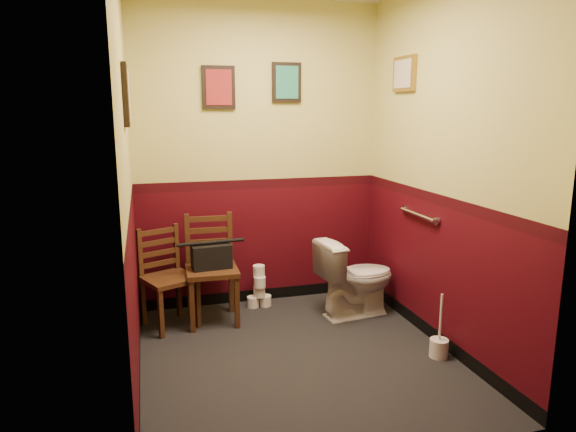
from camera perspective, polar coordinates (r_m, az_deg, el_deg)
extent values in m
cube|color=black|center=(3.87, 1.04, -15.42)|extent=(2.20, 2.40, 0.00)
cube|color=#3C060F|center=(4.62, -3.22, 6.56)|extent=(2.20, 0.00, 2.70)
cube|color=#3C060F|center=(2.36, 9.63, 1.46)|extent=(2.20, 0.00, 2.70)
cube|color=#3C060F|center=(3.32, -17.41, 4.03)|extent=(0.00, 2.40, 2.70)
cube|color=#3C060F|center=(3.93, 16.74, 5.18)|extent=(0.00, 2.40, 2.70)
cylinder|color=silver|center=(4.18, 14.19, 0.13)|extent=(0.03, 0.50, 0.03)
cylinder|color=silver|center=(3.98, 16.22, -0.55)|extent=(0.02, 0.06, 0.06)
cylinder|color=silver|center=(4.40, 12.81, 0.78)|extent=(0.02, 0.06, 0.06)
cube|color=black|center=(4.52, -7.72, 13.98)|extent=(0.28, 0.03, 0.36)
cube|color=maroon|center=(4.51, -7.69, 13.99)|extent=(0.22, 0.01, 0.30)
cube|color=black|center=(4.65, -0.16, 14.63)|extent=(0.26, 0.03, 0.34)
cube|color=#288067|center=(4.64, -0.10, 14.64)|extent=(0.20, 0.01, 0.28)
cube|color=black|center=(3.39, -17.58, 12.65)|extent=(0.03, 0.30, 0.38)
cube|color=#C1B497|center=(3.39, -17.29, 12.67)|extent=(0.01, 0.24, 0.31)
cube|color=olive|center=(4.42, 12.80, 15.15)|extent=(0.03, 0.34, 0.28)
cube|color=#C1B497|center=(4.42, 12.60, 15.17)|extent=(0.01, 0.28, 0.22)
imported|color=white|center=(4.51, 7.57, -6.83)|extent=(0.73, 0.47, 0.67)
cylinder|color=silver|center=(4.00, 16.41, -13.90)|extent=(0.13, 0.13, 0.13)
cylinder|color=silver|center=(3.91, 16.60, -10.93)|extent=(0.02, 0.02, 0.38)
cube|color=#522E18|center=(4.33, -13.07, -6.81)|extent=(0.51, 0.51, 0.04)
cube|color=#522E18|center=(4.19, -13.95, -10.46)|extent=(0.05, 0.05, 0.41)
cube|color=#522E18|center=(4.47, -15.81, -9.13)|extent=(0.05, 0.05, 0.41)
cube|color=#522E18|center=(4.33, -9.99, -9.55)|extent=(0.05, 0.05, 0.41)
cube|color=#522E18|center=(4.60, -12.04, -8.34)|extent=(0.05, 0.05, 0.41)
cube|color=#522E18|center=(4.35, -16.14, -4.05)|extent=(0.05, 0.04, 0.41)
cube|color=#522E18|center=(4.49, -12.29, -3.39)|extent=(0.05, 0.04, 0.41)
cube|color=#522E18|center=(4.45, -14.11, -5.13)|extent=(0.29, 0.15, 0.04)
cube|color=#522E18|center=(4.42, -14.17, -4.00)|extent=(0.29, 0.15, 0.04)
cube|color=#522E18|center=(4.40, -14.23, -2.85)|extent=(0.29, 0.15, 0.04)
cube|color=#522E18|center=(4.38, -14.29, -1.70)|extent=(0.29, 0.15, 0.04)
cube|color=#522E18|center=(4.34, -8.46, -6.00)|extent=(0.44, 0.44, 0.04)
cube|color=#522E18|center=(4.24, -10.60, -9.78)|extent=(0.04, 0.04, 0.45)
cube|color=#522E18|center=(4.57, -10.87, -8.14)|extent=(0.04, 0.04, 0.45)
cube|color=#522E18|center=(4.27, -5.68, -9.47)|extent=(0.04, 0.04, 0.45)
cube|color=#522E18|center=(4.60, -6.33, -7.87)|extent=(0.04, 0.04, 0.45)
cube|color=#522E18|center=(4.45, -11.10, -2.64)|extent=(0.04, 0.04, 0.45)
cube|color=#522E18|center=(4.48, -6.47, -2.39)|extent=(0.04, 0.04, 0.45)
cube|color=#522E18|center=(4.49, -8.73, -4.07)|extent=(0.34, 0.04, 0.05)
cube|color=#522E18|center=(4.46, -8.77, -2.83)|extent=(0.34, 0.04, 0.05)
cube|color=#522E18|center=(4.44, -8.81, -1.58)|extent=(0.34, 0.04, 0.05)
cube|color=#522E18|center=(4.42, -8.85, -0.31)|extent=(0.34, 0.04, 0.05)
cube|color=black|center=(4.31, -8.51, -4.47)|extent=(0.33, 0.19, 0.20)
cylinder|color=black|center=(4.28, -8.56, -2.92)|extent=(0.28, 0.05, 0.03)
cylinder|color=silver|center=(4.75, -3.92, -9.50)|extent=(0.11, 0.11, 0.10)
cylinder|color=silver|center=(4.77, -2.52, -9.37)|extent=(0.11, 0.11, 0.10)
cylinder|color=silver|center=(4.71, -3.21, -8.37)|extent=(0.11, 0.11, 0.10)
cylinder|color=silver|center=(4.66, -3.17, -7.33)|extent=(0.11, 0.11, 0.10)
cylinder|color=silver|center=(4.66, -3.26, -6.08)|extent=(0.11, 0.11, 0.10)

